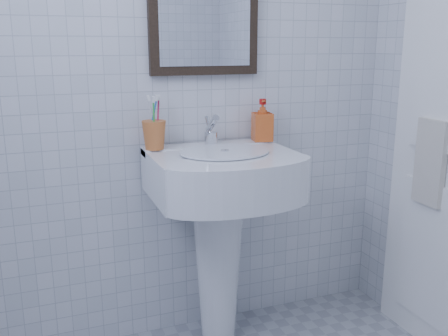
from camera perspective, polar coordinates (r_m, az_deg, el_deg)
name	(u,v)px	position (r m, az deg, el deg)	size (l,w,h in m)	color
wall_back	(167,73)	(2.25, -6.48, 10.72)	(2.20, 0.02, 2.50)	silver
washbasin	(220,216)	(2.23, -0.47, -5.52)	(0.61, 0.45, 0.94)	white
faucet	(211,133)	(2.24, -1.48, 4.08)	(0.06, 0.13, 0.15)	silver
toothbrush_cup	(154,135)	(2.17, -7.98, 3.75)	(0.10, 0.10, 0.12)	#C5682E
soap_dispenser	(262,120)	(2.34, 4.41, 5.46)	(0.09, 0.09, 0.19)	red
wall_mirror	(204,3)	(2.29, -2.28, 18.36)	(0.50, 0.04, 0.62)	black
towel_ring	(438,122)	(2.35, 23.25, 4.89)	(0.18, 0.18, 0.01)	silver
hand_towel	(430,163)	(2.36, 22.49, 0.57)	(0.03, 0.16, 0.38)	silver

